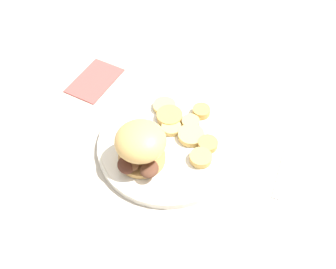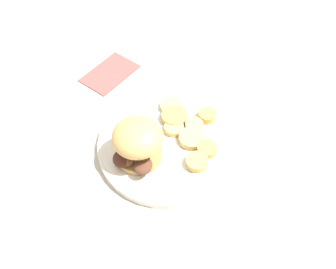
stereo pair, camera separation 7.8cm
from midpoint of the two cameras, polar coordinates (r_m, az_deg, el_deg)
ground_plane at (r=0.81m, az=2.74°, el=-2.01°), size 4.00×4.00×0.00m
dinner_plate at (r=0.81m, az=2.77°, el=-1.61°), size 0.29×0.29×0.02m
sandwich at (r=0.74m, az=-1.53°, el=-1.28°), size 0.12×0.12×0.09m
potato_round_0 at (r=0.86m, az=3.11°, el=3.99°), size 0.05×0.05×0.01m
potato_round_1 at (r=0.84m, az=8.33°, el=2.59°), size 0.04×0.04×0.02m
potato_round_2 at (r=0.77m, az=7.17°, el=-4.12°), size 0.04×0.04×0.01m
potato_round_3 at (r=0.82m, az=6.52°, el=1.19°), size 0.04×0.04×0.01m
potato_round_4 at (r=0.84m, az=3.61°, el=2.45°), size 0.06×0.06×0.01m
potato_round_5 at (r=0.80m, az=6.28°, el=-0.71°), size 0.05×0.05×0.01m
potato_round_6 at (r=0.79m, az=8.51°, el=-2.27°), size 0.04×0.04×0.01m
potato_round_7 at (r=0.82m, az=3.60°, el=0.78°), size 0.04×0.04×0.01m
fork at (r=0.81m, az=19.07°, el=-6.30°), size 0.17×0.06×0.00m
napkin at (r=0.96m, az=-6.16°, el=8.77°), size 0.14×0.10×0.01m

